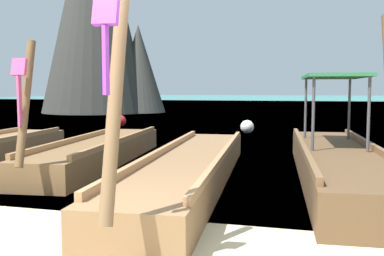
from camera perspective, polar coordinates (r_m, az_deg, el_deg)
name	(u,v)px	position (r m, az deg, el deg)	size (l,w,h in m)	color
sea_water	(296,100)	(64.92, 13.43, 3.50)	(120.00, 120.00, 0.00)	#2DB29E
longtail_boat_pink_ribbon	(100,151)	(9.43, -11.91, -3.00)	(1.70, 6.12, 2.27)	brown
longtail_boat_violet_ribbon	(191,168)	(7.31, -0.10, -5.24)	(1.74, 7.45, 2.52)	olive
longtail_boat_red_ribbon	(338,162)	(7.87, 18.44, -4.19)	(1.72, 7.09, 2.28)	brown
karst_rock	(98,0)	(31.41, -12.10, 15.93)	(8.28, 7.25, 15.95)	#383833
mooring_buoy_near	(120,121)	(18.32, -9.36, 0.90)	(0.51, 0.51, 0.51)	red
mooring_buoy_far	(247,127)	(15.56, 7.18, 0.15)	(0.48, 0.48, 0.48)	white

